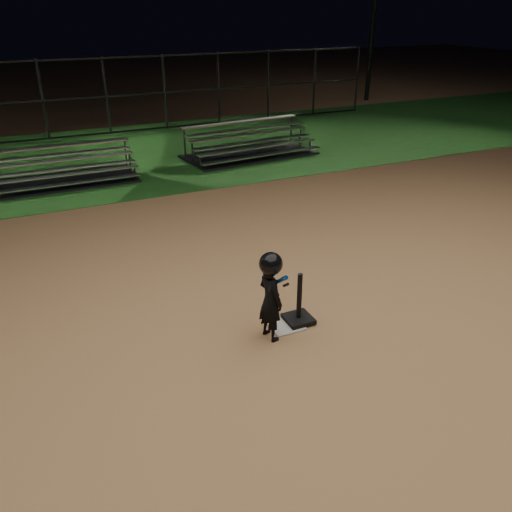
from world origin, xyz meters
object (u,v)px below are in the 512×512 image
(child_batter, at_px, (271,294))
(bleacher_left, at_px, (66,176))
(batting_tee, at_px, (299,312))
(bleacher_right, at_px, (250,150))
(home_plate, at_px, (286,325))

(child_batter, xyz_separation_m, bleacher_left, (-1.72, 8.16, -0.50))
(batting_tee, height_order, bleacher_right, bleacher_right)
(home_plate, height_order, bleacher_right, bleacher_right)
(child_batter, xyz_separation_m, bleacher_right, (3.50, 8.54, -0.48))
(bleacher_right, bearing_deg, home_plate, -116.23)
(child_batter, height_order, bleacher_left, child_batter)
(bleacher_right, bearing_deg, child_batter, -117.74)
(bleacher_left, bearing_deg, child_batter, -78.63)
(home_plate, distance_m, batting_tee, 0.26)
(home_plate, relative_size, bleacher_left, 0.13)
(batting_tee, height_order, bleacher_left, bleacher_left)
(batting_tee, distance_m, bleacher_right, 8.90)
(bleacher_left, bearing_deg, batting_tee, -74.84)
(bleacher_left, distance_m, bleacher_right, 5.23)
(batting_tee, bearing_deg, bleacher_left, 105.68)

